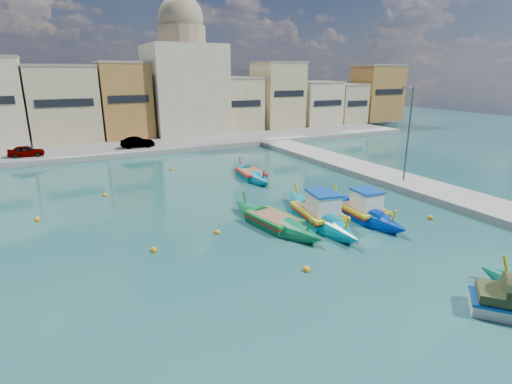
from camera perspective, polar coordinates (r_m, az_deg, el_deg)
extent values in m
plane|color=#164241|center=(20.22, -2.39, -9.71)|extent=(160.00, 160.00, 0.00)
cube|color=gray|center=(31.59, 28.77, -1.46)|extent=(4.00, 70.00, 0.50)
cube|color=gray|center=(49.82, -18.09, 5.89)|extent=(80.00, 8.00, 0.60)
cube|color=tan|center=(56.36, -25.74, 11.18)|extent=(7.88, 7.44, 8.99)
cube|color=gray|center=(56.23, -26.36, 15.87)|extent=(8.04, 7.59, 0.30)
cube|color=black|center=(52.57, -25.63, 11.40)|extent=(6.30, 0.10, 0.90)
cube|color=#AA7435|center=(56.39, -18.22, 12.21)|extent=(6.17, 6.13, 9.43)
cube|color=gray|center=(56.28, -18.69, 17.14)|extent=(6.29, 6.26, 0.30)
cube|color=black|center=(53.30, -17.70, 12.55)|extent=(4.93, 0.10, 0.90)
cube|color=tan|center=(58.95, -10.87, 11.25)|extent=(7.31, 7.69, 6.05)
cube|color=gray|center=(58.74, -11.04, 14.34)|extent=(7.46, 7.85, 0.30)
cube|color=black|center=(55.21, -9.70, 11.27)|extent=(5.85, 0.10, 0.90)
cube|color=tan|center=(61.43, -3.55, 12.36)|extent=(7.54, 7.30, 7.41)
cube|color=gray|center=(61.25, -3.61, 15.96)|extent=(7.69, 7.45, 0.30)
cube|color=black|center=(58.04, -2.05, 12.49)|extent=(6.03, 0.10, 0.90)
cube|color=tan|center=(64.77, 3.10, 13.58)|extent=(6.36, 6.97, 9.63)
cube|color=gray|center=(64.69, 3.17, 17.98)|extent=(6.48, 7.11, 0.30)
cube|color=black|center=(61.72, 4.80, 13.84)|extent=(5.09, 0.10, 0.90)
cube|color=#C6B794|center=(68.66, 8.48, 12.36)|extent=(6.63, 6.70, 6.65)
cube|color=gray|center=(68.49, 8.61, 15.26)|extent=(6.76, 6.83, 0.30)
cube|color=black|center=(65.90, 10.24, 12.39)|extent=(5.30, 0.10, 0.90)
cube|color=tan|center=(72.68, 12.32, 12.22)|extent=(5.08, 7.51, 6.20)
cube|color=gray|center=(72.52, 12.48, 14.78)|extent=(5.18, 7.66, 0.30)
cube|color=black|center=(69.76, 14.34, 12.17)|extent=(4.06, 0.10, 0.90)
cube|color=#AA7435|center=(76.57, 16.88, 13.29)|extent=(7.79, 6.00, 9.33)
cube|color=gray|center=(76.48, 17.19, 16.88)|extent=(7.95, 6.12, 0.30)
cube|color=black|center=(74.36, 18.56, 13.42)|extent=(6.23, 0.10, 0.90)
cube|color=#C6B794|center=(59.17, -10.17, 14.20)|extent=(10.00, 10.00, 12.00)
cylinder|color=#9E8466|center=(59.32, -10.55, 21.15)|extent=(6.40, 6.40, 2.40)
sphere|color=#9E8466|center=(59.53, -10.67, 23.25)|extent=(6.00, 6.00, 6.00)
cylinder|color=#595B60|center=(33.98, 20.89, 7.21)|extent=(0.16, 0.16, 8.00)
cylinder|color=#595B60|center=(33.33, 21.12, 13.79)|extent=(1.00, 0.10, 0.10)
cube|color=#595B60|center=(32.96, 20.51, 13.74)|extent=(0.35, 0.15, 0.18)
imported|color=#4C1919|center=(47.70, -29.99, 5.09)|extent=(3.49, 1.62, 1.16)
imported|color=#4C1919|center=(48.39, -16.58, 6.82)|extent=(3.80, 1.47, 1.23)
cube|color=#008AA4|center=(25.52, 8.86, -3.60)|extent=(2.73, 4.11, 1.06)
cone|color=#008AA4|center=(28.19, 6.05, -1.39)|extent=(2.68, 3.79, 2.73)
cone|color=#008AA4|center=(22.93, 12.33, -6.05)|extent=(2.68, 3.79, 2.73)
cube|color=yellow|center=(25.37, 8.90, -2.65)|extent=(2.85, 4.32, 0.19)
cube|color=red|center=(25.43, 8.88, -3.06)|extent=(2.85, 4.19, 0.11)
cube|color=olive|center=(25.34, 8.91, -2.47)|extent=(2.36, 3.71, 0.06)
cylinder|color=yellow|center=(28.26, 5.85, 0.13)|extent=(0.23, 0.52, 1.16)
cylinder|color=yellow|center=(22.43, 12.83, -4.71)|extent=(0.23, 0.52, 1.16)
cube|color=white|center=(24.69, 9.53, -1.59)|extent=(1.79, 2.16, 1.17)
cube|color=#0F47A5|center=(24.50, 9.61, -0.14)|extent=(1.90, 2.31, 0.13)
cube|color=#002EA9|center=(26.78, 14.73, -3.00)|extent=(2.25, 3.36, 1.01)
cone|color=#002EA9|center=(28.79, 11.55, -1.29)|extent=(2.23, 3.13, 2.52)
cone|color=#002EA9|center=(24.86, 18.45, -4.76)|extent=(2.23, 3.13, 2.52)
cube|color=yellow|center=(26.64, 14.80, -2.15)|extent=(2.34, 3.54, 0.18)
cube|color=red|center=(26.70, 14.77, -2.52)|extent=(2.35, 3.42, 0.10)
cube|color=olive|center=(26.61, 14.81, -1.98)|extent=(1.92, 3.04, 0.06)
cylinder|color=yellow|center=(28.80, 11.33, 0.10)|extent=(0.18, 0.49, 1.10)
cylinder|color=yellow|center=(24.45, 18.99, -3.53)|extent=(0.18, 0.49, 1.10)
cube|color=white|center=(26.10, 15.52, -1.13)|extent=(1.53, 1.74, 1.11)
cube|color=#0F47A5|center=(25.92, 15.62, 0.17)|extent=(1.62, 1.86, 0.12)
cube|color=#007D9E|center=(35.38, -0.72, 2.33)|extent=(2.09, 3.18, 0.92)
cone|color=#007D9E|center=(37.65, -2.13, 3.28)|extent=(2.07, 2.96, 2.31)
cone|color=#007D9E|center=(33.13, 0.87, 1.41)|extent=(2.07, 2.96, 2.31)
cube|color=red|center=(35.29, -0.72, 2.94)|extent=(2.18, 3.35, 0.17)
cube|color=#197F33|center=(35.33, -0.72, 2.68)|extent=(2.19, 3.24, 0.09)
cube|color=olive|center=(35.27, -0.73, 3.06)|extent=(1.79, 2.88, 0.06)
cylinder|color=red|center=(37.74, -2.27, 4.25)|extent=(0.17, 0.44, 1.00)
cylinder|color=red|center=(32.75, 1.04, 2.31)|extent=(0.17, 0.44, 1.00)
cube|color=#0A7240|center=(24.38, 2.52, -4.45)|extent=(2.46, 3.59, 0.97)
cone|color=#0A7240|center=(26.41, -1.22, -2.62)|extent=(2.42, 3.33, 2.46)
cone|color=#0A7240|center=(22.46, 6.95, -6.34)|extent=(2.42, 3.33, 2.46)
cube|color=#197D2D|center=(24.23, 2.53, -3.55)|extent=(2.57, 3.78, 0.17)
cube|color=red|center=(24.29, 2.53, -3.93)|extent=(2.57, 3.66, 0.10)
cube|color=olive|center=(24.20, 2.54, -3.37)|extent=(2.12, 3.24, 0.06)
cylinder|color=#197D2D|center=(26.41, -1.57, -1.17)|extent=(0.21, 0.48, 1.06)
cylinder|color=#197D2D|center=(22.04, 7.49, -5.04)|extent=(0.21, 0.48, 1.06)
cone|color=#0A6E4E|center=(20.91, 32.48, -10.86)|extent=(2.41, 3.09, 2.40)
cylinder|color=yellow|center=(20.72, 32.12, -9.11)|extent=(0.22, 0.48, 1.05)
cube|color=beige|center=(18.89, 32.75, -14.11)|extent=(3.08, 3.22, 0.73)
sphere|color=orange|center=(21.74, -14.36, -8.05)|extent=(0.36, 0.36, 0.36)
sphere|color=orange|center=(23.38, -5.54, -5.76)|extent=(0.36, 0.36, 0.36)
sphere|color=orange|center=(39.06, -12.05, 3.19)|extent=(0.36, 0.36, 0.36)
sphere|color=orange|center=(28.75, -28.77, -3.48)|extent=(0.36, 0.36, 0.36)
sphere|color=orange|center=(27.82, 23.64, -3.41)|extent=(0.36, 0.36, 0.36)
sphere|color=orange|center=(19.31, 7.21, -10.93)|extent=(0.36, 0.36, 0.36)
sphere|color=orange|center=(32.22, -20.77, -0.43)|extent=(0.36, 0.36, 0.36)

